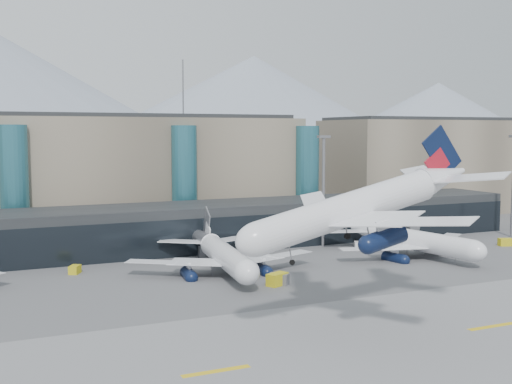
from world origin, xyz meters
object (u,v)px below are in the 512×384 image
at_px(hero_jet, 368,196).
at_px(veh_c, 279,279).
at_px(lightmast_mid, 323,184).
at_px(veh_b, 75,270).
at_px(jet_parked_mid, 222,247).
at_px(veh_e, 505,242).
at_px(veh_h, 277,279).
at_px(veh_d, 358,245).
at_px(jet_parked_right, 406,233).

bearing_deg(hero_jet, veh_c, 88.73).
height_order(lightmast_mid, veh_b, lightmast_mid).
height_order(jet_parked_mid, veh_e, jet_parked_mid).
height_order(hero_jet, veh_c, hero_jet).
bearing_deg(veh_h, veh_c, 17.52).
xyz_separation_m(jet_parked_mid, veh_b, (-25.83, 9.33, -3.87)).
distance_m(hero_jet, veh_e, 77.34).
xyz_separation_m(veh_d, veh_h, (-31.79, -23.49, 0.25)).
bearing_deg(veh_b, hero_jet, -118.92).
distance_m(veh_b, veh_c, 38.75).
relative_size(veh_b, veh_c, 0.78).
height_order(lightmast_mid, veh_h, lightmast_mid).
bearing_deg(veh_e, lightmast_mid, 174.91).
bearing_deg(jet_parked_mid, veh_c, -152.02).
xyz_separation_m(lightmast_mid, veh_b, (-56.81, -6.14, -13.65)).
xyz_separation_m(veh_d, veh_e, (33.49, -10.63, 0.07)).
bearing_deg(veh_e, jet_parked_mid, -162.79).
bearing_deg(veh_h, lightmast_mid, 23.58).
xyz_separation_m(jet_parked_mid, veh_d, (36.46, 9.14, -3.83)).
bearing_deg(jet_parked_right, veh_b, 71.02).
bearing_deg(jet_parked_right, veh_e, -102.23).
height_order(hero_jet, veh_d, hero_jet).
height_order(hero_jet, jet_parked_right, hero_jet).
height_order(lightmast_mid, veh_e, lightmast_mid).
height_order(jet_parked_mid, veh_c, jet_parked_mid).
distance_m(lightmast_mid, jet_parked_right, 21.91).
relative_size(jet_parked_right, veh_b, 14.37).
distance_m(jet_parked_right, veh_e, 28.11).
bearing_deg(veh_b, veh_e, -67.41).
height_order(veh_d, veh_h, veh_h).
bearing_deg(lightmast_mid, veh_h, -131.42).
bearing_deg(veh_d, jet_parked_mid, 131.40).
bearing_deg(lightmast_mid, veh_e, -23.51).
bearing_deg(veh_h, veh_e, -13.86).
relative_size(jet_parked_right, veh_e, 12.33).
bearing_deg(veh_e, jet_parked_right, -163.22).
distance_m(veh_c, veh_h, 0.76).
bearing_deg(veh_b, veh_h, -98.79).
distance_m(jet_parked_mid, jet_parked_right, 42.12).
bearing_deg(veh_d, lightmast_mid, 68.25).
height_order(lightmast_mid, hero_jet, lightmast_mid).
bearing_deg(veh_h, jet_parked_right, -4.96).
height_order(jet_parked_right, veh_c, jet_parked_right).
height_order(jet_parked_mid, veh_d, jet_parked_mid).
bearing_deg(veh_e, veh_d, -179.19).
height_order(hero_jet, veh_e, hero_jet).
xyz_separation_m(hero_jet, veh_d, (31.09, 49.65, -17.02)).
bearing_deg(veh_c, jet_parked_right, 64.44).
relative_size(veh_c, veh_h, 0.89).
distance_m(jet_parked_mid, veh_h, 15.51).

